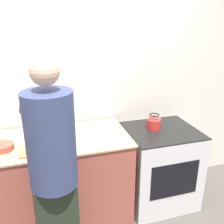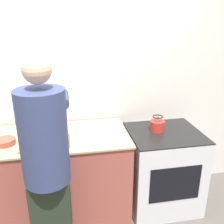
{
  "view_description": "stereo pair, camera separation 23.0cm",
  "coord_description": "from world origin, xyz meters",
  "px_view_note": "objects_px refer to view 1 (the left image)",
  "views": [
    {
      "loc": [
        -0.38,
        -1.83,
        1.98
      ],
      "look_at": [
        0.24,
        0.24,
        1.18
      ],
      "focal_mm": 40.0,
      "sensor_mm": 36.0,
      "label": 1
    },
    {
      "loc": [
        -0.16,
        -1.88,
        1.98
      ],
      "look_at": [
        0.24,
        0.24,
        1.18
      ],
      "focal_mm": 40.0,
      "sensor_mm": 36.0,
      "label": 2
    }
  ],
  "objects_px": {
    "person": "(54,168)",
    "knife": "(50,147)",
    "kettle": "(154,123)",
    "bowl_prep": "(3,147)",
    "oven": "(159,166)",
    "cutting_board": "(44,150)"
  },
  "relations": [
    {
      "from": "knife",
      "to": "kettle",
      "type": "height_order",
      "value": "kettle"
    },
    {
      "from": "cutting_board",
      "to": "bowl_prep",
      "type": "height_order",
      "value": "bowl_prep"
    },
    {
      "from": "kettle",
      "to": "cutting_board",
      "type": "bearing_deg",
      "value": -167.79
    },
    {
      "from": "kettle",
      "to": "bowl_prep",
      "type": "relative_size",
      "value": 0.92
    },
    {
      "from": "oven",
      "to": "cutting_board",
      "type": "height_order",
      "value": "cutting_board"
    },
    {
      "from": "cutting_board",
      "to": "kettle",
      "type": "xyz_separation_m",
      "value": [
        1.15,
        0.25,
        0.01
      ]
    },
    {
      "from": "person",
      "to": "knife",
      "type": "height_order",
      "value": "person"
    },
    {
      "from": "kettle",
      "to": "oven",
      "type": "bearing_deg",
      "value": -39.31
    },
    {
      "from": "kettle",
      "to": "person",
      "type": "bearing_deg",
      "value": -151.14
    },
    {
      "from": "bowl_prep",
      "to": "cutting_board",
      "type": "bearing_deg",
      "value": -19.43
    },
    {
      "from": "oven",
      "to": "knife",
      "type": "xyz_separation_m",
      "value": [
        -1.17,
        -0.19,
        0.51
      ]
    },
    {
      "from": "oven",
      "to": "cutting_board",
      "type": "distance_m",
      "value": 1.33
    },
    {
      "from": "person",
      "to": "kettle",
      "type": "bearing_deg",
      "value": 28.86
    },
    {
      "from": "oven",
      "to": "cutting_board",
      "type": "relative_size",
      "value": 2.22
    },
    {
      "from": "oven",
      "to": "bowl_prep",
      "type": "bearing_deg",
      "value": -177.23
    },
    {
      "from": "kettle",
      "to": "bowl_prep",
      "type": "height_order",
      "value": "kettle"
    },
    {
      "from": "person",
      "to": "kettle",
      "type": "height_order",
      "value": "person"
    },
    {
      "from": "bowl_prep",
      "to": "kettle",
      "type": "bearing_deg",
      "value": 5.07
    },
    {
      "from": "oven",
      "to": "person",
      "type": "bearing_deg",
      "value": -154.83
    },
    {
      "from": "person",
      "to": "kettle",
      "type": "xyz_separation_m",
      "value": [
        1.09,
        0.6,
        -0.01
      ]
    },
    {
      "from": "bowl_prep",
      "to": "knife",
      "type": "bearing_deg",
      "value": -16.29
    },
    {
      "from": "oven",
      "to": "person",
      "type": "xyz_separation_m",
      "value": [
        -1.16,
        -0.55,
        0.52
      ]
    }
  ]
}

